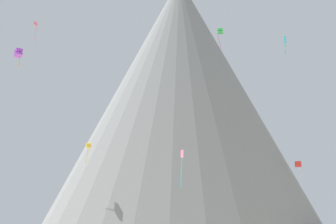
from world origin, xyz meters
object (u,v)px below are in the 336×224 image
kite_cyan_high (285,41)px  kite_pink_low (182,160)px  rock_massif (172,112)px  kite_gold_mid (89,146)px  kite_red_low (298,164)px  kite_yellow_mid (267,140)px  kite_rainbow_high (35,27)px  kite_green_high (220,31)px  kite_violet_high (18,53)px

kite_cyan_high → kite_pink_low: size_ratio=0.55×
rock_massif → kite_gold_mid: 30.20m
kite_gold_mid → kite_red_low: 40.56m
kite_yellow_mid → kite_rainbow_high: size_ratio=1.42×
kite_green_high → kite_yellow_mid: bearing=56.8°
rock_massif → kite_green_high: (6.24, -23.72, 10.51)m
kite_green_high → kite_pink_low: 30.98m
kite_yellow_mid → kite_red_low: size_ratio=1.76×
rock_massif → kite_red_low: rock_massif is taller
kite_gold_mid → kite_cyan_high: bearing=128.6°
kite_yellow_mid → kite_red_low: (4.45, -4.62, -5.40)m
rock_massif → kite_green_high: size_ratio=14.96×
rock_massif → kite_pink_low: rock_massif is taller
kite_cyan_high → kite_pink_low: bearing=161.0°
rock_massif → kite_cyan_high: size_ratio=22.12×
kite_yellow_mid → kite_rainbow_high: bearing=-32.1°
kite_pink_low → kite_red_low: 31.80m
kite_violet_high → kite_gold_mid: 21.90m
rock_massif → kite_gold_mid: bearing=-130.1°
kite_cyan_high → kite_red_low: 30.42m
kite_rainbow_high → kite_red_low: bearing=-177.9°
rock_massif → kite_rainbow_high: bearing=-147.6°
kite_green_high → kite_red_low: kite_green_high is taller
kite_pink_low → rock_massif: bearing=-160.4°
kite_pink_low → kite_red_low: size_ratio=1.68×
kite_violet_high → kite_pink_low: kite_violet_high is taller
kite_violet_high → kite_rainbow_high: size_ratio=0.83×
kite_pink_low → kite_gold_mid: size_ratio=1.41×
kite_cyan_high → kite_pink_low: 23.61m
rock_massif → kite_cyan_high: (11.62, -41.91, 1.54)m
kite_violet_high → kite_cyan_high: bearing=122.0°
kite_cyan_high → kite_pink_low: kite_cyan_high is taller
kite_yellow_mid → kite_gold_mid: bearing=-26.0°
kite_cyan_high → kite_red_low: kite_cyan_high is taller
kite_violet_high → kite_green_high: size_ratio=0.76×
kite_rainbow_high → kite_gold_mid: (11.22, -2.78, -23.50)m
rock_massif → kite_pink_low: (-3.35, -36.68, -15.95)m
kite_violet_high → kite_gold_mid: kite_violet_high is taller
kite_violet_high → kite_rainbow_high: (2.32, 2.29, 6.30)m
kite_violet_high → kite_yellow_mid: bearing=156.4°
kite_violet_high → kite_green_high: 38.15m
kite_violet_high → kite_red_low: (53.91, 2.66, -19.59)m
rock_massif → kite_rainbow_high: rock_massif is taller
kite_pink_low → kite_rainbow_high: 42.03m
kite_violet_high → kite_green_high: (37.71, -2.91, 5.01)m
kite_yellow_mid → kite_cyan_high: (-6.36, -28.37, 10.23)m
rock_massif → kite_green_high: rock_massif is taller
rock_massif → kite_violet_high: (-31.48, -20.81, 5.50)m
kite_yellow_mid → kite_red_low: bearing=95.7°
kite_red_low → kite_cyan_high: bearing=-97.0°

